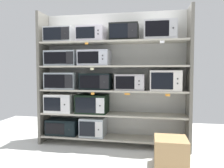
{
  "coord_description": "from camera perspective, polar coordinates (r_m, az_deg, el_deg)",
  "views": [
    {
      "loc": [
        0.69,
        -3.76,
        1.32
      ],
      "look_at": [
        0.0,
        0.0,
        1.1
      ],
      "focal_mm": 34.76,
      "sensor_mm": 36.0,
      "label": 1
    }
  ],
  "objects": [
    {
      "name": "microwave_6",
      "position": [
        3.77,
        4.8,
        0.49
      ],
      "size": [
        0.5,
        0.36,
        0.27
      ],
      "color": "#B8B3B6",
      "rests_on": "shelf_2"
    },
    {
      "name": "price_tag_3",
      "position": [
        3.69,
        -5.28,
        4.02
      ],
      "size": [
        0.06,
        0.0,
        0.04
      ],
      "primitive_type": "cube",
      "color": "beige"
    },
    {
      "name": "shelf_0",
      "position": [
        4.0,
        0.0,
        -13.88
      ],
      "size": [
        2.55,
        0.41,
        0.03
      ],
      "primitive_type": "cube",
      "color": "#ADA899",
      "rests_on": "ground"
    },
    {
      "name": "microwave_7",
      "position": [
        3.76,
        13.83,
        0.9
      ],
      "size": [
        0.51,
        0.4,
        0.34
      ],
      "color": "silver",
      "rests_on": "shelf_2"
    },
    {
      "name": "microwave_4",
      "position": [
        4.09,
        -12.98,
        0.82
      ],
      "size": [
        0.57,
        0.37,
        0.3
      ],
      "color": "#9BA7AF",
      "rests_on": "shelf_2"
    },
    {
      "name": "shelf_2",
      "position": [
        3.83,
        0.0,
        -1.72
      ],
      "size": [
        2.55,
        0.41,
        0.03
      ],
      "primitive_type": "cube",
      "color": "#ADA899"
    },
    {
      "name": "price_tag_4",
      "position": [
        3.74,
        -6.7,
        10.54
      ],
      "size": [
        0.06,
        0.0,
        0.03
      ],
      "primitive_type": "cube",
      "color": "orange"
    },
    {
      "name": "microwave_13",
      "position": [
        3.82,
        12.55,
        13.52
      ],
      "size": [
        0.53,
        0.42,
        0.31
      ],
      "color": "#A5A5A8",
      "rests_on": "shelf_4"
    },
    {
      "name": "shelf_4",
      "position": [
        3.85,
        0.0,
        10.91
      ],
      "size": [
        2.55,
        0.41,
        0.03
      ],
      "primitive_type": "cube",
      "color": "#ADA899"
    },
    {
      "name": "microwave_10",
      "position": [
        4.15,
        -13.5,
        12.36
      ],
      "size": [
        0.51,
        0.38,
        0.27
      ],
      "color": "#B4B7B9",
      "rests_on": "shelf_4"
    },
    {
      "name": "upright_right",
      "position": [
        3.81,
        19.71,
        1.21
      ],
      "size": [
        0.05,
        0.41,
        2.39
      ],
      "primitive_type": "cube",
      "color": "#68645B",
      "rests_on": "ground"
    },
    {
      "name": "microwave_8",
      "position": [
        4.09,
        -12.98,
        6.56
      ],
      "size": [
        0.58,
        0.36,
        0.27
      ],
      "color": "#9CA7AF",
      "rests_on": "shelf_3"
    },
    {
      "name": "microwave_9",
      "position": [
        3.89,
        -4.6,
        6.81
      ],
      "size": [
        0.54,
        0.39,
        0.27
      ],
      "color": "#B4B7C3",
      "rests_on": "shelf_3"
    },
    {
      "name": "shelf_3",
      "position": [
        3.82,
        0.0,
        4.61
      ],
      "size": [
        2.55,
        0.41,
        0.03
      ],
      "primitive_type": "cube",
      "color": "#ADA899"
    },
    {
      "name": "microwave_0",
      "position": [
        4.21,
        -12.76,
        -10.88
      ],
      "size": [
        0.58,
        0.35,
        0.28
      ],
      "color": "black",
      "rests_on": "shelf_0"
    },
    {
      "name": "price_tag_5",
      "position": [
        3.58,
        13.04,
        10.75
      ],
      "size": [
        0.07,
        0.0,
        0.04
      ],
      "primitive_type": "cube",
      "color": "white"
    },
    {
      "name": "shelf_1",
      "position": [
        3.89,
        0.0,
        -7.93
      ],
      "size": [
        2.55,
        0.41,
        0.03
      ],
      "primitive_type": "cube",
      "color": "#ADA899"
    },
    {
      "name": "price_tag_1",
      "position": [
        3.59,
        4.02,
        -2.63
      ],
      "size": [
        0.09,
        0.0,
        0.03
      ],
      "primitive_type": "cube",
      "color": "orange"
    },
    {
      "name": "microwave_11",
      "position": [
        3.95,
        -5.41,
        12.84
      ],
      "size": [
        0.48,
        0.41,
        0.26
      ],
      "color": "#BEB8C3",
      "rests_on": "shelf_4"
    },
    {
      "name": "microwave_5",
      "position": [
        3.88,
        -4.2,
        0.68
      ],
      "size": [
        0.54,
        0.35,
        0.29
      ],
      "color": "black",
      "rests_on": "shelf_2"
    },
    {
      "name": "upright_left",
      "position": [
        4.25,
        -17.58,
        1.45
      ],
      "size": [
        0.05,
        0.41,
        2.39
      ],
      "primitive_type": "cube",
      "color": "#68645B",
      "rests_on": "ground"
    },
    {
      "name": "back_panel",
      "position": [
        4.04,
        0.57,
        1.52
      ],
      "size": [
        2.75,
        0.04,
        2.39
      ],
      "primitive_type": "cube",
      "color": "#B2B2AD",
      "rests_on": "ground"
    },
    {
      "name": "microwave_2",
      "position": [
        4.14,
        -13.32,
        -4.81
      ],
      "size": [
        0.5,
        0.42,
        0.33
      ],
      "color": "silver",
      "rests_on": "shelf_1"
    },
    {
      "name": "microwave_1",
      "position": [
        4.02,
        -4.98,
        -11.1
      ],
      "size": [
        0.44,
        0.37,
        0.34
      ],
      "color": "#97A2AA",
      "rests_on": "shelf_0"
    },
    {
      "name": "shipping_carton",
      "position": [
        3.22,
        15.19,
        -17.07
      ],
      "size": [
        0.44,
        0.44,
        0.41
      ],
      "primitive_type": "cube",
      "color": "tan",
      "rests_on": "ground"
    },
    {
      "name": "microwave_12",
      "position": [
        3.84,
        3.21,
        13.37
      ],
      "size": [
        0.49,
        0.35,
        0.29
      ],
      "color": "black",
      "rests_on": "shelf_4"
    },
    {
      "name": "microwave_3",
      "position": [
        3.94,
        -5.19,
        -5.17
      ],
      "size": [
        0.55,
        0.41,
        0.33
      ],
      "color": "black",
      "rests_on": "shelf_1"
    },
    {
      "name": "price_tag_0",
      "position": [
        3.7,
        -5.09,
        -2.52
      ],
      "size": [
        0.06,
        0.0,
        0.04
      ],
      "primitive_type": "cube",
      "color": "orange"
    },
    {
      "name": "price_tag_2",
      "position": [
        3.58,
        14.45,
        -2.83
      ],
      "size": [
        0.07,
        0.0,
        0.04
      ],
      "primitive_type": "cube",
      "color": "orange"
    }
  ]
}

